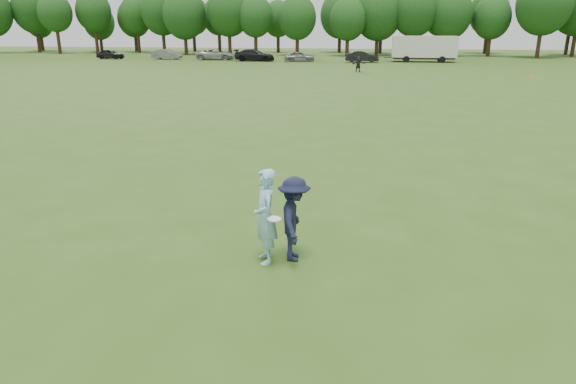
% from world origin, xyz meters
% --- Properties ---
extents(ground, '(200.00, 200.00, 0.00)m').
position_xyz_m(ground, '(0.00, 0.00, 0.00)').
color(ground, '#324F16').
rests_on(ground, ground).
extents(thrower, '(0.68, 0.81, 1.88)m').
position_xyz_m(thrower, '(0.59, 0.38, 0.94)').
color(thrower, '#8FC9DD').
rests_on(thrower, ground).
extents(defender, '(0.75, 1.16, 1.70)m').
position_xyz_m(defender, '(1.13, 0.57, 0.85)').
color(defender, '#171A32').
rests_on(defender, ground).
extents(player_far_d, '(1.53, 1.12, 1.60)m').
position_xyz_m(player_far_d, '(1.00, 44.33, 0.80)').
color(player_far_d, '#242424').
rests_on(player_far_d, ground).
extents(car_a, '(3.99, 1.93, 1.31)m').
position_xyz_m(car_a, '(-33.86, 60.34, 0.66)').
color(car_a, black).
rests_on(car_a, ground).
extents(car_b, '(4.23, 1.74, 1.36)m').
position_xyz_m(car_b, '(-25.82, 60.88, 0.68)').
color(car_b, slate).
rests_on(car_b, ground).
extents(car_c, '(5.43, 2.86, 1.46)m').
position_xyz_m(car_c, '(-18.76, 60.80, 0.73)').
color(car_c, '#97989C').
rests_on(car_c, ground).
extents(car_d, '(5.22, 2.14, 1.51)m').
position_xyz_m(car_d, '(-12.96, 59.09, 0.76)').
color(car_d, black).
rests_on(car_d, ground).
extents(car_e, '(4.04, 1.96, 1.33)m').
position_xyz_m(car_e, '(-7.00, 59.02, 0.66)').
color(car_e, slate).
rests_on(car_e, ground).
extents(car_f, '(4.31, 1.77, 1.39)m').
position_xyz_m(car_f, '(1.00, 59.04, 0.69)').
color(car_f, black).
rests_on(car_f, ground).
extents(field_cone, '(0.28, 0.28, 0.30)m').
position_xyz_m(field_cone, '(16.38, 40.51, 0.15)').
color(field_cone, '#FF5C0D').
rests_on(field_cone, ground).
extents(disc_in_play, '(0.33, 0.33, 0.05)m').
position_xyz_m(disc_in_play, '(0.82, 0.11, 1.01)').
color(disc_in_play, white).
rests_on(disc_in_play, ground).
extents(cargo_trailer, '(9.00, 2.75, 3.20)m').
position_xyz_m(cargo_trailer, '(8.75, 60.92, 1.78)').
color(cargo_trailer, silver).
rests_on(cargo_trailer, ground).
extents(treeline, '(130.35, 18.39, 11.74)m').
position_xyz_m(treeline, '(2.81, 76.90, 6.26)').
color(treeline, '#332114').
rests_on(treeline, ground).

